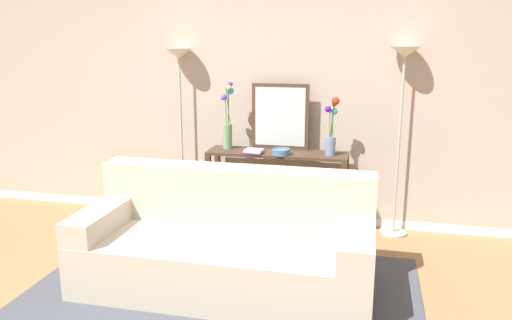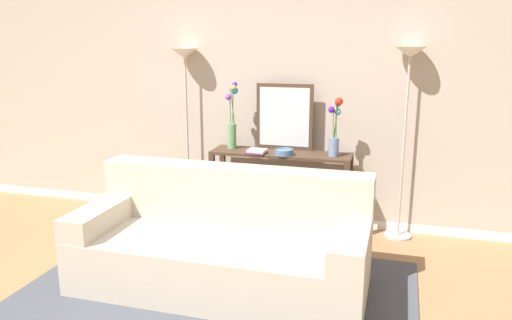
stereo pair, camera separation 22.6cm
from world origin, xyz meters
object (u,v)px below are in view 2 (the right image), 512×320
object	(u,v)px
couch	(223,247)
vase_tall_flowers	(232,123)
floor_lamp_right	(408,90)
book_stack	(257,151)
console_table	(281,176)
floor_lamp_left	(186,86)
fruit_bowl	(284,152)
wall_mirror	(284,117)
vase_short_flowers	(335,130)
book_row_under_console	(241,220)

from	to	relation	value
couch	vase_tall_flowers	size ratio (longest dim) A/B	3.31
floor_lamp_right	book_stack	size ratio (longest dim) A/B	9.10
console_table	couch	bearing A→B (deg)	-96.88
floor_lamp_left	floor_lamp_right	distance (m)	2.18
vase_tall_flowers	fruit_bowl	distance (m)	0.63
floor_lamp_left	wall_mirror	world-z (taller)	floor_lamp_left
fruit_bowl	vase_short_flowers	bearing A→B (deg)	10.63
floor_lamp_left	book_row_under_console	size ratio (longest dim) A/B	6.19
floor_lamp_left	vase_short_flowers	bearing A→B (deg)	-5.70
vase_tall_flowers	book_row_under_console	size ratio (longest dim) A/B	2.32
floor_lamp_left	book_stack	distance (m)	1.04
vase_tall_flowers	book_stack	world-z (taller)	vase_tall_flowers
floor_lamp_left	book_row_under_console	bearing A→B (deg)	-11.93
console_table	floor_lamp_left	world-z (taller)	floor_lamp_left
floor_lamp_left	book_row_under_console	world-z (taller)	floor_lamp_left
floor_lamp_right	vase_tall_flowers	world-z (taller)	floor_lamp_right
floor_lamp_left	floor_lamp_right	xyz separation A→B (m)	(2.18, 0.00, 0.02)
vase_short_flowers	console_table	bearing A→B (deg)	177.48
console_table	floor_lamp_right	distance (m)	1.44
couch	book_stack	bearing A→B (deg)	93.07
floor_lamp_right	book_row_under_console	world-z (taller)	floor_lamp_right
console_table	book_stack	distance (m)	0.36
floor_lamp_left	fruit_bowl	xyz separation A→B (m)	(1.09, -0.24, -0.57)
console_table	floor_lamp_right	xyz separation A→B (m)	(1.14, 0.13, 0.86)
console_table	floor_lamp_left	bearing A→B (deg)	172.72
wall_mirror	vase_tall_flowers	bearing A→B (deg)	-167.92
floor_lamp_right	book_row_under_console	bearing A→B (deg)	-175.11
floor_lamp_left	wall_mirror	distance (m)	1.07
wall_mirror	console_table	bearing A→B (deg)	-88.94
couch	vase_tall_flowers	distance (m)	1.53
couch	vase_short_flowers	world-z (taller)	vase_short_flowers
vase_tall_flowers	book_row_under_console	world-z (taller)	vase_tall_flowers
book_row_under_console	floor_lamp_right	bearing A→B (deg)	4.89
fruit_bowl	book_stack	size ratio (longest dim) A/B	0.89
vase_short_flowers	floor_lamp_left	bearing A→B (deg)	174.30
console_table	book_stack	world-z (taller)	book_stack
vase_short_flowers	floor_lamp_right	bearing A→B (deg)	14.04
console_table	floor_lamp_left	distance (m)	1.34
couch	floor_lamp_right	size ratio (longest dim) A/B	1.22
book_row_under_console	vase_tall_flowers	bearing A→B (deg)	158.40
couch	book_row_under_console	bearing A→B (deg)	101.73
wall_mirror	vase_short_flowers	world-z (taller)	wall_mirror
vase_tall_flowers	couch	bearing A→B (deg)	-74.48
couch	book_row_under_console	xyz separation A→B (m)	(-0.26, 1.25, -0.25)
floor_lamp_right	book_stack	bearing A→B (deg)	-169.80
wall_mirror	book_row_under_console	distance (m)	1.15
floor_lamp_left	vase_tall_flowers	bearing A→B (deg)	-10.03
book_stack	couch	bearing A→B (deg)	-86.93
floor_lamp_left	book_stack	world-z (taller)	floor_lamp_left
couch	console_table	xyz separation A→B (m)	(0.15, 1.25, 0.24)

